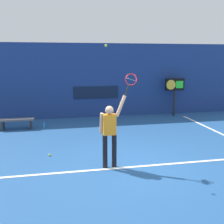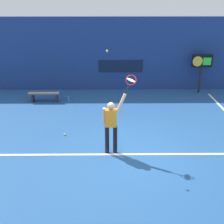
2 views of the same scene
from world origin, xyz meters
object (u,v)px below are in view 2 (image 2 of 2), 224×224
at_px(tennis_player, 111,123).
at_px(spare_ball, 65,134).
at_px(water_bottle, 69,99).
at_px(tennis_ball, 107,51).
at_px(scoreboard_clock, 202,63).
at_px(tennis_racket, 131,81).
at_px(court_bench, 44,94).

relative_size(tennis_player, spare_ball, 28.92).
relative_size(water_bottle, spare_ball, 3.53).
bearing_deg(spare_ball, tennis_ball, -39.94).
bearing_deg(scoreboard_clock, spare_ball, -142.60).
xyz_separation_m(tennis_ball, scoreboard_clock, (4.53, 5.90, -1.71)).
distance_m(tennis_racket, court_bench, 6.14).
xyz_separation_m(tennis_ball, water_bottle, (-1.83, 4.67, -3.09)).
distance_m(court_bench, water_bottle, 1.11).
bearing_deg(tennis_player, spare_ball, 144.24).
bearing_deg(tennis_racket, tennis_ball, -171.63).
bearing_deg(scoreboard_clock, tennis_racket, -123.71).
relative_size(tennis_racket, tennis_ball, 9.18).
distance_m(tennis_racket, scoreboard_clock, 7.03).
bearing_deg(water_bottle, tennis_ball, -68.58).
height_order(water_bottle, spare_ball, water_bottle).
bearing_deg(tennis_ball, tennis_racket, 8.37).
xyz_separation_m(court_bench, spare_ball, (1.40, -3.40, -0.30)).
xyz_separation_m(water_bottle, spare_ball, (0.31, -3.40, -0.09)).
height_order(tennis_racket, court_bench, tennis_racket).
bearing_deg(water_bottle, spare_ball, -84.77).
relative_size(tennis_ball, scoreboard_clock, 0.04).
height_order(tennis_racket, tennis_ball, tennis_ball).
xyz_separation_m(scoreboard_clock, spare_ball, (-6.05, -4.63, -1.46)).
bearing_deg(tennis_ball, court_bench, 122.04).
xyz_separation_m(tennis_racket, tennis_ball, (-0.66, -0.10, 0.87)).
distance_m(court_bench, spare_ball, 3.69).
xyz_separation_m(tennis_player, water_bottle, (-1.94, 4.57, -0.89)).
bearing_deg(tennis_player, tennis_racket, -0.44).
bearing_deg(tennis_racket, tennis_player, 179.56).
bearing_deg(tennis_ball, spare_ball, 140.06).
distance_m(tennis_racket, spare_ball, 3.38).
bearing_deg(court_bench, tennis_player, -56.45).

